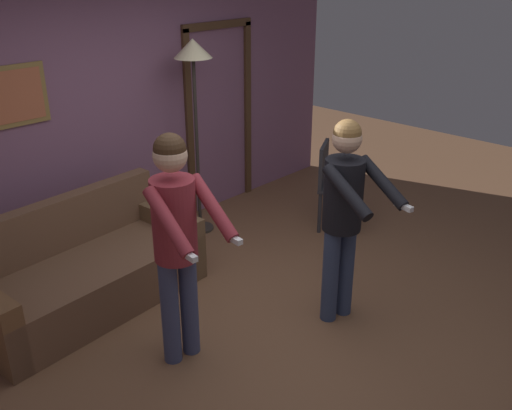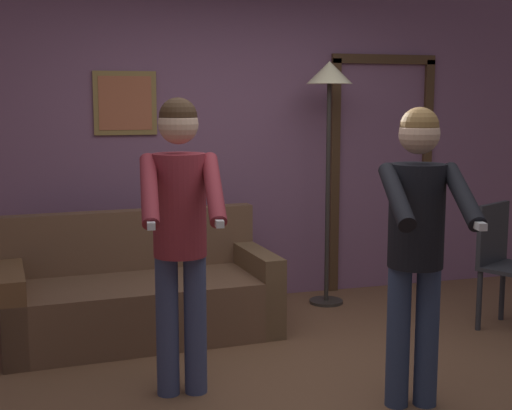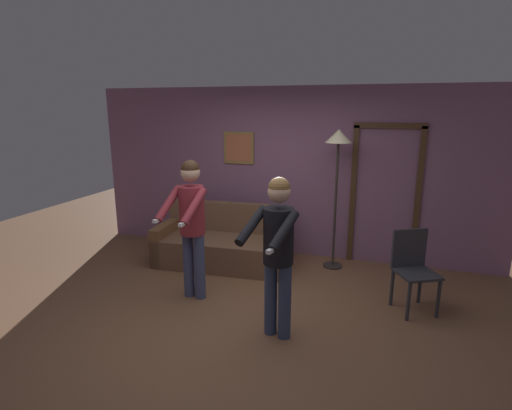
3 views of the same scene
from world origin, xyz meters
name	(u,v)px [view 3 (image 3 of 3)]	position (x,y,z in m)	size (l,w,h in m)	color
ground_plane	(240,316)	(0.00, 0.00, 0.00)	(12.00, 12.00, 0.00)	brown
back_wall_assembly	(288,172)	(0.02, 2.17, 1.30)	(6.40, 0.10, 2.60)	#845877
couch	(222,246)	(-0.79, 1.39, 0.28)	(1.95, 0.97, 0.87)	brown
torchiere_lamp	(338,151)	(0.81, 1.77, 1.71)	(0.37, 0.37, 2.00)	#332D28
person_standing_left	(191,217)	(-0.69, 0.26, 1.03)	(0.48, 0.66, 1.70)	#3F476D
person_standing_right	(278,244)	(0.50, -0.26, 0.99)	(0.53, 0.70, 1.65)	navy
dining_chair_distant	(413,265)	(1.83, 0.79, 0.53)	(0.57, 0.57, 0.93)	#2D2D33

